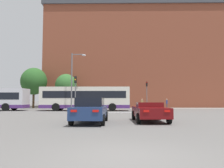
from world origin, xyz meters
The scene contains 15 objects.
ground_plane centered at (0.00, 0.00, 0.00)m, with size 400.00×400.00×0.00m, color #605E5B.
stop_line_strip centered at (0.00, 19.06, 0.00)m, with size 7.94×0.30×0.01m, color silver.
far_pavement centered at (0.00, 31.54, 0.01)m, with size 68.82×2.50×0.01m, color gray.
brick_civic_building centered at (3.84, 42.30, 10.59)m, with size 36.20×16.03×23.46m.
car_saloon_left centered at (-1.77, 7.92, 0.79)m, with size 2.05×4.35×1.56m.
car_roadster_right centered at (2.04, 8.89, 0.66)m, with size 2.13×4.31×1.25m.
bus_crossing_lead centered at (-4.16, 23.19, 1.66)m, with size 11.53×2.70×3.10m.
traffic_light_far_right centered at (5.09, 31.11, 3.00)m, with size 0.26×0.31×4.49m.
traffic_light_near_left centered at (-4.86, 19.68, 2.81)m, with size 0.26×0.31×4.18m.
street_lamp_junction centered at (-5.33, 21.21, 4.38)m, with size 1.82×0.36×7.22m.
pedestrian_waiting centered at (8.43, 31.23, 0.94)m, with size 0.31×0.44×1.62m.
pedestrian_walking_east centered at (4.41, 32.31, 0.95)m, with size 0.43×0.29×1.62m.
pedestrian_walking_west centered at (-9.97, 31.24, 0.98)m, with size 0.29×0.43×1.67m.
tree_by_building centered at (-14.24, 31.66, 4.62)m, with size 4.42×4.42×6.95m.
tree_kerbside centered at (-8.72, 31.83, 3.94)m, with size 3.68×3.68×5.89m.
Camera 1 is at (-0.23, -5.56, 1.42)m, focal length 35.00 mm.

